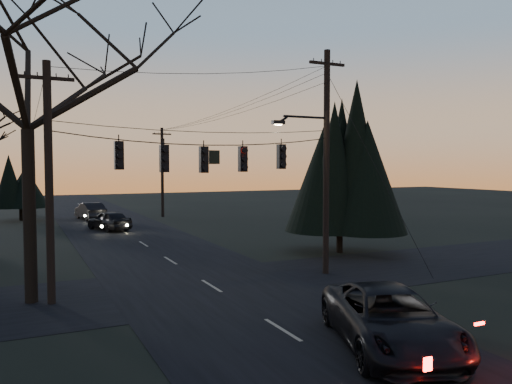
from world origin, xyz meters
name	(u,v)px	position (x,y,z in m)	size (l,w,h in m)	color
ground_plane	(368,383)	(0.00, 0.00, 0.00)	(160.00, 160.00, 0.00)	black
main_road	(151,249)	(0.00, 20.00, 0.01)	(8.00, 120.00, 0.02)	black
cross_road	(211,286)	(0.00, 10.00, 0.01)	(60.00, 7.00, 0.02)	black
utility_pole_right	(326,274)	(5.50, 10.00, 0.00)	(5.00, 0.30, 10.00)	black
utility_pole_left	(52,304)	(-6.00, 10.00, 0.00)	(1.80, 0.30, 8.50)	black
utility_pole_far_r	(163,217)	(5.50, 38.00, 0.00)	(1.80, 0.30, 8.50)	black
utility_pole_far_l	(29,214)	(-6.00, 46.00, 0.00)	(0.30, 0.30, 8.00)	black
span_signal_assembly	(205,158)	(-0.24, 10.00, 5.20)	(11.50, 0.44, 1.64)	black
bare_tree_left	(26,58)	(-6.64, 10.50, 8.61)	(10.87, 10.87, 12.31)	black
evergreen_right	(340,163)	(9.27, 14.29, 5.01)	(4.52, 4.52, 8.84)	black
evergreen_dist	(21,183)	(-6.74, 40.31, 3.34)	(3.96, 3.96, 5.50)	black
suv_near	(390,320)	(1.85, 1.44, 0.79)	(2.63, 5.70, 1.59)	black
sedan_oncoming_a	(109,221)	(-0.80, 29.82, 0.74)	(1.76, 4.36, 1.49)	black
sedan_oncoming_b	(90,211)	(-1.09, 38.39, 0.77)	(1.62, 4.65, 1.53)	black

